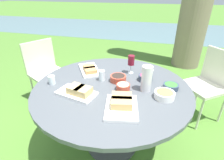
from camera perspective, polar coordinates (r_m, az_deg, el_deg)
ground_plane at (r=2.06m, az=-0.00°, el=-19.69°), size 40.00×40.00×0.00m
river_strip at (r=7.54m, az=12.67°, el=15.59°), size 40.00×3.70×0.01m
dining_table at (r=1.65m, az=-0.00°, el=-4.81°), size 1.42×1.42×0.72m
chair_near_left at (r=2.44m, az=29.23°, el=-0.05°), size 0.60×0.60×0.89m
chair_near_right at (r=2.64m, az=-20.98°, el=3.72°), size 0.57×0.58×0.89m
water_pitcher at (r=1.51m, az=11.21°, el=0.47°), size 0.10×0.09×0.23m
wine_glass at (r=1.80m, az=6.27°, el=6.23°), size 0.07×0.07×0.19m
platter_bread_main at (r=1.48m, az=-10.98°, el=-3.70°), size 0.36×0.25×0.08m
platter_charcuterie at (r=1.89m, az=-7.34°, el=3.49°), size 0.34×0.40×0.06m
platter_sandwich_side at (r=1.32m, az=3.14°, el=-7.69°), size 0.29×0.36×0.08m
bowl_fries at (r=1.48m, az=16.77°, el=-4.57°), size 0.16×0.16×0.06m
bowl_salad at (r=1.63m, az=18.65°, el=-1.95°), size 0.13×0.13×0.05m
bowl_olives at (r=1.67m, az=2.01°, el=0.66°), size 0.15×0.15×0.06m
bowl_dip_red at (r=1.71m, az=10.86°, el=0.82°), size 0.13×0.13×0.06m
bowl_dip_cream at (r=1.53m, az=3.65°, el=-2.18°), size 0.12×0.12×0.05m
cup_water_near at (r=1.68m, az=-3.36°, el=1.49°), size 0.06×0.06×0.10m
cup_water_far at (r=1.71m, az=-19.06°, el=0.03°), size 0.06×0.06×0.08m
handbag at (r=3.04m, az=2.74°, el=0.50°), size 0.30×0.14×0.37m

